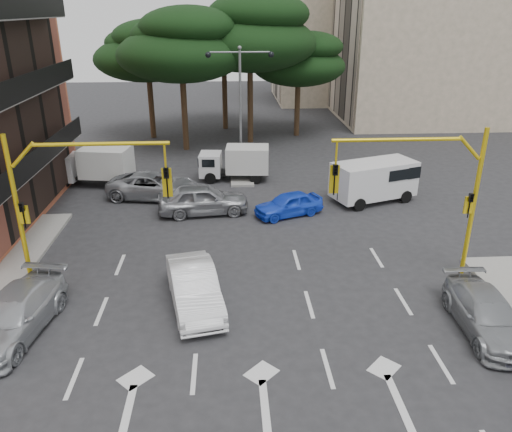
{
  "coord_description": "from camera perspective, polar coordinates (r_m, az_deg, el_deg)",
  "views": [
    {
      "loc": [
        -0.85,
        -15.42,
        10.03
      ],
      "look_at": [
        0.32,
        4.66,
        1.6
      ],
      "focal_mm": 35.0,
      "sensor_mm": 36.0,
      "label": 1
    }
  ],
  "objects": [
    {
      "name": "car_silver_parked",
      "position": [
        18.49,
        24.85,
        -10.15
      ],
      "size": [
        1.98,
        4.48,
        1.28
      ],
      "primitive_type": "imported",
      "rotation": [
        0.0,
        0.0,
        -0.04
      ],
      "color": "gray",
      "rests_on": "ground"
    },
    {
      "name": "pine_right",
      "position": [
        41.97,
        5.0,
        17.45
      ],
      "size": [
        7.49,
        7.49,
        8.37
      ],
      "color": "#382616",
      "rests_on": "ground"
    },
    {
      "name": "signal_mast_left",
      "position": [
        19.4,
        -21.04,
        2.7
      ],
      "size": [
        5.79,
        0.37,
        6.0
      ],
      "color": "yellow",
      "rests_on": "ground"
    },
    {
      "name": "car_silver_cross_a",
      "position": [
        28.79,
        -11.57,
        3.4
      ],
      "size": [
        5.53,
        3.28,
        1.44
      ],
      "primitive_type": "imported",
      "rotation": [
        0.0,
        0.0,
        1.39
      ],
      "color": "#9A9CA2",
      "rests_on": "ground"
    },
    {
      "name": "ground",
      "position": [
        18.42,
        -0.15,
        -10.26
      ],
      "size": [
        120.0,
        120.0,
        0.0
      ],
      "primitive_type": "plane",
      "color": "#28282B",
      "rests_on": "ground"
    },
    {
      "name": "apartment_beige_near",
      "position": [
        51.79,
        21.79,
        20.51
      ],
      "size": [
        20.2,
        12.15,
        18.7
      ],
      "color": "tan",
      "rests_on": "ground"
    },
    {
      "name": "box_truck_b",
      "position": [
        31.21,
        -2.43,
        6.04
      ],
      "size": [
        4.48,
        2.17,
        2.14
      ],
      "primitive_type": null,
      "rotation": [
        0.0,
        0.0,
        1.49
      ],
      "color": "silver",
      "rests_on": "ground"
    },
    {
      "name": "box_truck_a",
      "position": [
        31.79,
        -18.13,
        5.42
      ],
      "size": [
        5.03,
        2.74,
        2.35
      ],
      "primitive_type": null,
      "rotation": [
        0.0,
        0.0,
        1.41
      ],
      "color": "white",
      "rests_on": "ground"
    },
    {
      "name": "pine_back",
      "position": [
        44.44,
        -3.67,
        19.57
      ],
      "size": [
        9.15,
        9.15,
        10.23
      ],
      "color": "#382616",
      "rests_on": "ground"
    },
    {
      "name": "car_blue_compact",
      "position": [
        25.89,
        3.75,
        1.36
      ],
      "size": [
        3.89,
        2.69,
        1.23
      ],
      "primitive_type": "imported",
      "rotation": [
        0.0,
        0.0,
        -1.19
      ],
      "color": "blue",
      "rests_on": "ground"
    },
    {
      "name": "pine_left_far",
      "position": [
        41.94,
        -12.29,
        17.99
      ],
      "size": [
        8.32,
        8.32,
        9.3
      ],
      "color": "#382616",
      "rests_on": "ground"
    },
    {
      "name": "apartment_beige_far",
      "position": [
        61.03,
        10.42,
        20.83
      ],
      "size": [
        16.2,
        12.15,
        16.7
      ],
      "color": "tan",
      "rests_on": "ground"
    },
    {
      "name": "car_silver_cross_b",
      "position": [
        26.14,
        -6.05,
        1.92
      ],
      "size": [
        4.85,
        2.36,
        1.59
      ],
      "primitive_type": "imported",
      "rotation": [
        0.0,
        0.0,
        1.68
      ],
      "color": "gray",
      "rests_on": "ground"
    },
    {
      "name": "median_strip",
      "position": [
        32.97,
        -1.71,
        5.16
      ],
      "size": [
        1.4,
        6.0,
        0.15
      ],
      "primitive_type": "cube",
      "color": "gray",
      "rests_on": "ground"
    },
    {
      "name": "pine_center",
      "position": [
        39.46,
        -0.6,
        20.23
      ],
      "size": [
        9.98,
        9.98,
        11.16
      ],
      "color": "#382616",
      "rests_on": "ground"
    },
    {
      "name": "car_silver_wagon",
      "position": [
        18.5,
        -25.94,
        -10.12
      ],
      "size": [
        2.7,
        5.09,
        1.41
      ],
      "primitive_type": "imported",
      "rotation": [
        0.0,
        0.0,
        -0.16
      ],
      "color": "#AFB2B7",
      "rests_on": "ground"
    },
    {
      "name": "signal_mast_right",
      "position": [
        19.99,
        19.41,
        3.51
      ],
      "size": [
        5.79,
        0.37,
        6.0
      ],
      "color": "yellow",
      "rests_on": "ground"
    },
    {
      "name": "pine_left_near",
      "position": [
        37.58,
        -8.51,
        18.81
      ],
      "size": [
        9.15,
        9.15,
        10.23
      ],
      "color": "#382616",
      "rests_on": "ground"
    },
    {
      "name": "car_white_hatch",
      "position": [
        18.21,
        -7.08,
        -8.1
      ],
      "size": [
        2.48,
        4.76,
        1.49
      ],
      "primitive_type": "imported",
      "rotation": [
        0.0,
        0.0,
        0.21
      ],
      "color": "white",
      "rests_on": "ground"
    },
    {
      "name": "street_lamp_center",
      "position": [
        31.77,
        -1.83,
        14.4
      ],
      "size": [
        4.16,
        0.36,
        7.77
      ],
      "color": "slate",
      "rests_on": "median_strip"
    },
    {
      "name": "van_white",
      "position": [
        28.39,
        13.29,
        3.88
      ],
      "size": [
        5.01,
        3.51,
        2.29
      ],
      "primitive_type": null,
      "rotation": [
        0.0,
        0.0,
        -1.22
      ],
      "color": "silver",
      "rests_on": "ground"
    }
  ]
}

